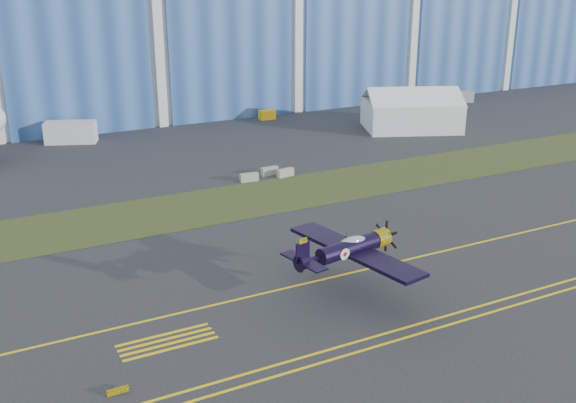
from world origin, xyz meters
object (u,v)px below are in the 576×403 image
warbird (349,248)px  tug (267,115)px  shipping_container (71,132)px  tent (412,108)px

warbird → tug: size_ratio=5.63×
tug → shipping_container: bearing=-175.2°
tent → tug: 21.68m
shipping_container → tug: bearing=24.2°
tug → tent: bearing=-42.3°
tent → tug: (-15.28, 15.20, -2.33)m
warbird → shipping_container: warbird is taller
warbird → tent: 53.10m
shipping_container → tug: 29.01m
tug → warbird: bearing=-107.8°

